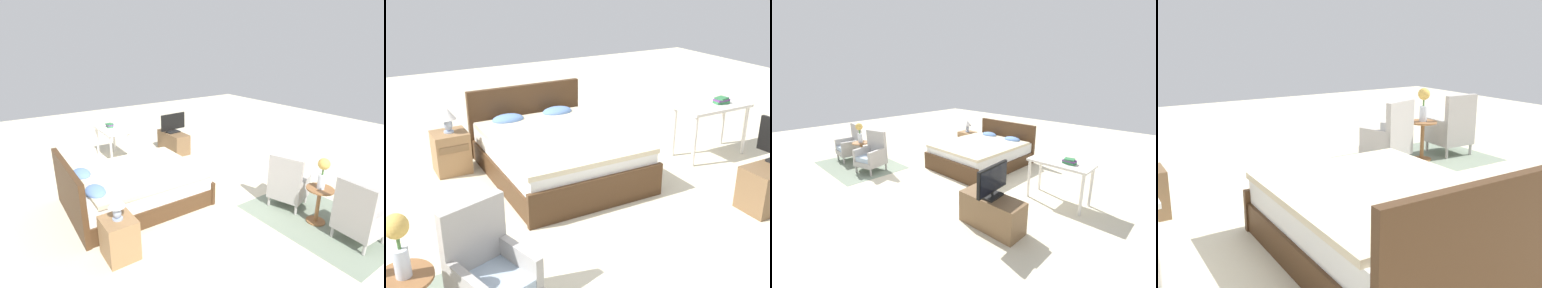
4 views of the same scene
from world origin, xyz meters
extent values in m
plane|color=beige|center=(0.00, 0.00, 0.00)|extent=(16.00, 16.00, 0.00)
cube|color=gray|center=(-2.05, -0.99, 0.00)|extent=(2.10, 1.50, 0.01)
cube|color=#472D19|center=(0.11, 1.10, 0.14)|extent=(1.68, 2.19, 0.28)
cube|color=white|center=(0.11, 1.10, 0.40)|extent=(1.61, 2.10, 0.24)
cube|color=beige|center=(0.11, 1.01, 0.55)|extent=(1.66, 1.93, 0.06)
cube|color=#472D19|center=(0.12, 2.15, 0.48)|extent=(1.69, 0.10, 0.96)
cube|color=#472D19|center=(0.10, 0.04, 0.20)|extent=(1.69, 0.08, 0.40)
ellipsoid|color=#668ED1|center=(-0.26, 1.87, 0.59)|extent=(0.44, 0.28, 0.14)
ellipsoid|color=#668ED1|center=(0.49, 1.86, 0.59)|extent=(0.44, 0.28, 0.14)
cylinder|color=#ADA8A3|center=(-2.89, -1.21, 0.09)|extent=(0.04, 0.04, 0.16)
cylinder|color=#ADA8A3|center=(-2.43, -1.24, 0.09)|extent=(0.04, 0.04, 0.16)
cylinder|color=#ADA8A3|center=(-2.86, -0.75, 0.09)|extent=(0.04, 0.04, 0.16)
cylinder|color=#ADA8A3|center=(-2.40, -0.78, 0.09)|extent=(0.04, 0.04, 0.16)
cube|color=#ADA8A3|center=(-2.64, -0.99, 0.23)|extent=(0.57, 0.57, 0.12)
cube|color=#A3B7CC|center=(-2.64, -0.99, 0.34)|extent=(0.52, 0.52, 0.10)
cube|color=#ADA8A3|center=(-2.63, -0.76, 0.61)|extent=(0.54, 0.11, 0.64)
cube|color=#ADA8A3|center=(-2.88, -0.98, 0.42)|extent=(0.10, 0.52, 0.26)
cube|color=#ADA8A3|center=(-2.41, -1.01, 0.42)|extent=(0.10, 0.52, 0.26)
cylinder|color=#ADA8A3|center=(-1.60, -1.28, 0.09)|extent=(0.04, 0.04, 0.16)
cylinder|color=#ADA8A3|center=(-1.16, -1.15, 0.09)|extent=(0.04, 0.04, 0.16)
cylinder|color=#ADA8A3|center=(-1.73, -0.84, 0.09)|extent=(0.04, 0.04, 0.16)
cylinder|color=#ADA8A3|center=(-1.29, -0.71, 0.09)|extent=(0.04, 0.04, 0.16)
cube|color=#ADA8A3|center=(-1.45, -0.99, 0.23)|extent=(0.67, 0.67, 0.12)
cube|color=#A3B7CC|center=(-1.45, -0.99, 0.34)|extent=(0.62, 0.62, 0.10)
cube|color=#ADA8A3|center=(-1.51, -0.77, 0.61)|extent=(0.54, 0.23, 0.64)
cube|color=#ADA8A3|center=(-1.67, -1.06, 0.42)|extent=(0.21, 0.51, 0.26)
cube|color=#ADA8A3|center=(-1.22, -0.93, 0.42)|extent=(0.21, 0.51, 0.26)
cylinder|color=#936038|center=(-2.05, -0.92, 0.01)|extent=(0.28, 0.28, 0.03)
cylinder|color=#936038|center=(-2.05, -0.92, 0.29)|extent=(0.06, 0.06, 0.52)
cylinder|color=#936038|center=(-2.05, -0.92, 0.56)|extent=(0.40, 0.40, 0.02)
cylinder|color=silver|center=(-2.05, -0.92, 0.68)|extent=(0.11, 0.11, 0.22)
cylinder|color=#477538|center=(-2.05, -0.92, 0.84)|extent=(0.02, 0.02, 0.10)
sphere|color=#E0B251|center=(-2.05, -0.92, 0.97)|extent=(0.17, 0.17, 0.17)
cube|color=#997047|center=(-1.07, 1.85, 0.27)|extent=(0.44, 0.40, 0.55)
cube|color=brown|center=(-1.07, 1.65, 0.38)|extent=(0.37, 0.01, 0.09)
cylinder|color=#9EADC6|center=(-1.07, 1.85, 0.56)|extent=(0.13, 0.13, 0.02)
ellipsoid|color=#9EADC6|center=(-1.07, 1.85, 0.65)|extent=(0.11, 0.11, 0.16)
cone|color=silver|center=(-1.07, 1.85, 0.80)|extent=(0.22, 0.22, 0.15)
cube|color=brown|center=(1.96, -0.81, 0.25)|extent=(0.96, 0.40, 0.49)
cube|color=black|center=(1.96, -0.81, 0.51)|extent=(0.22, 0.33, 0.03)
cylinder|color=black|center=(1.96, -0.81, 0.55)|extent=(0.04, 0.04, 0.05)
cube|color=black|center=(1.96, -0.81, 0.77)|extent=(0.09, 0.69, 0.40)
cube|color=black|center=(1.98, -0.80, 0.77)|extent=(0.05, 0.64, 0.36)
cylinder|color=silver|center=(1.82, 0.45, 0.35)|extent=(0.05, 0.05, 0.71)
cylinder|color=silver|center=(2.76, 0.45, 0.35)|extent=(0.05, 0.05, 0.71)
cylinder|color=silver|center=(1.82, 0.87, 0.35)|extent=(0.05, 0.05, 0.71)
cylinder|color=silver|center=(2.76, 0.87, 0.35)|extent=(0.05, 0.05, 0.71)
cube|color=silver|center=(2.29, 0.66, 0.73)|extent=(1.04, 0.52, 0.04)
cube|color=#337A47|center=(2.44, 0.64, 0.77)|extent=(0.22, 0.15, 0.04)
cube|color=#66387A|center=(2.44, 0.64, 0.80)|extent=(0.21, 0.13, 0.03)
cube|color=#337A47|center=(2.44, 0.64, 0.83)|extent=(0.18, 0.16, 0.02)
camera|label=1|loc=(-4.24, 2.93, 2.62)|focal=28.00mm
camera|label=2|loc=(-2.21, -3.69, 2.54)|focal=42.00mm
camera|label=3|loc=(4.01, -3.49, 2.22)|focal=24.00mm
camera|label=4|loc=(2.19, 3.85, 1.82)|focal=42.00mm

